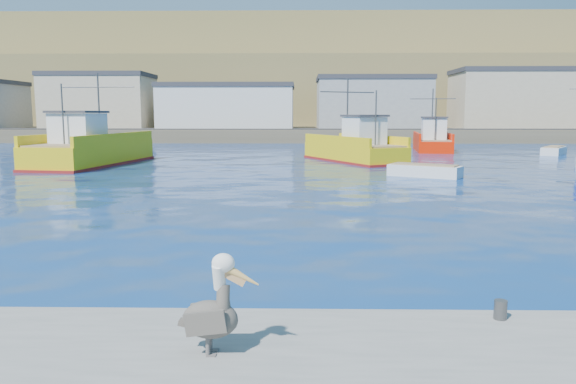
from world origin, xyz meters
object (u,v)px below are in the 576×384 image
object	(u,v)px
trawler_yellow_b	(355,149)
boat_orange	(432,140)
trawler_yellow_a	(91,150)
skiff_far	(554,151)
pelican	(213,311)
skiff_mid	(425,172)

from	to	relation	value
trawler_yellow_b	boat_orange	bearing A→B (deg)	54.38
boat_orange	trawler_yellow_a	bearing A→B (deg)	-151.23
boat_orange	skiff_far	size ratio (longest dim) A/B	2.01
trawler_yellow_a	boat_orange	xyz separation A→B (m)	(27.95, 15.35, -0.06)
skiff_far	pelican	world-z (taller)	pelican
trawler_yellow_a	skiff_far	bearing A→B (deg)	16.01
skiff_far	boat_orange	bearing A→B (deg)	155.24
skiff_mid	boat_orange	bearing A→B (deg)	75.76
trawler_yellow_b	skiff_far	distance (m)	20.06
trawler_yellow_b	skiff_far	xyz separation A→B (m)	(18.53, 7.68, -0.68)
skiff_mid	pelican	distance (m)	26.95
skiff_far	skiff_mid	bearing A→B (deg)	-130.73
trawler_yellow_a	boat_orange	size ratio (longest dim) A/B	1.47
skiff_mid	pelican	bearing A→B (deg)	-108.31
trawler_yellow_a	skiff_far	xyz separation A→B (m)	(37.75, 10.83, -0.80)
trawler_yellow_b	boat_orange	world-z (taller)	trawler_yellow_b
trawler_yellow_a	skiff_far	size ratio (longest dim) A/B	2.95
trawler_yellow_a	trawler_yellow_b	size ratio (longest dim) A/B	1.20
trawler_yellow_b	boat_orange	xyz separation A→B (m)	(8.73, 12.19, 0.05)
skiff_mid	pelican	size ratio (longest dim) A/B	3.13
trawler_yellow_a	skiff_mid	size ratio (longest dim) A/B	2.98
trawler_yellow_a	skiff_mid	world-z (taller)	trawler_yellow_a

